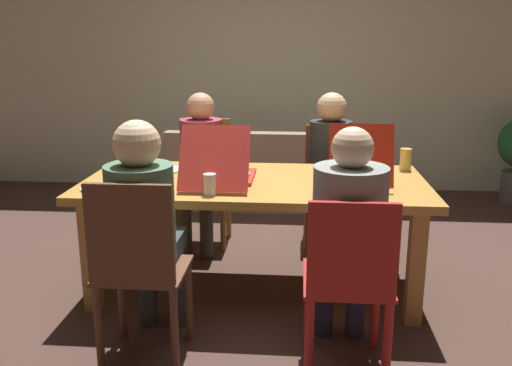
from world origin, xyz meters
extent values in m
plane|color=#49312A|center=(0.00, 0.00, 0.00)|extent=(20.00, 20.00, 0.00)
cube|color=beige|center=(0.00, 2.66, 1.42)|extent=(7.66, 0.12, 2.83)
cube|color=#BC8338|center=(0.00, 0.00, 0.71)|extent=(2.11, 0.98, 0.05)
cube|color=#C98943|center=(-0.94, -0.37, 0.34)|extent=(0.09, 0.09, 0.69)
cube|color=#C98943|center=(0.94, -0.37, 0.34)|extent=(0.09, 0.09, 0.69)
cube|color=#C98943|center=(-0.94, 0.37, 0.34)|extent=(0.09, 0.09, 0.69)
cube|color=#C98943|center=(0.94, 0.37, 0.34)|extent=(0.09, 0.09, 0.69)
cylinder|color=brown|center=(-0.67, -0.65, 0.23)|extent=(0.04, 0.04, 0.46)
cylinder|color=brown|center=(-0.30, -0.65, 0.23)|extent=(0.04, 0.04, 0.46)
cylinder|color=brown|center=(-0.67, -0.99, 0.23)|extent=(0.04, 0.04, 0.46)
cylinder|color=brown|center=(-0.30, -0.99, 0.23)|extent=(0.04, 0.04, 0.46)
cube|color=brown|center=(-0.48, -0.82, 0.47)|extent=(0.42, 0.39, 0.02)
cube|color=brown|center=(-0.48, -1.00, 0.72)|extent=(0.40, 0.03, 0.48)
cylinder|color=#323A3A|center=(-0.56, -0.50, 0.24)|extent=(0.10, 0.10, 0.48)
cylinder|color=#323A3A|center=(-0.40, -0.50, 0.24)|extent=(0.10, 0.10, 0.48)
cube|color=#323A3A|center=(-0.48, -0.65, 0.53)|extent=(0.30, 0.34, 0.11)
cylinder|color=#50745A|center=(-0.48, -0.82, 0.77)|extent=(0.33, 0.33, 0.47)
sphere|color=beige|center=(-0.48, -0.82, 1.11)|extent=(0.23, 0.23, 0.23)
cylinder|color=olive|center=(-0.30, 0.66, 0.23)|extent=(0.04, 0.04, 0.46)
cylinder|color=olive|center=(-0.66, 0.66, 0.23)|extent=(0.04, 0.04, 0.46)
cylinder|color=olive|center=(-0.30, 0.98, 0.23)|extent=(0.04, 0.04, 0.46)
cylinder|color=olive|center=(-0.66, 0.98, 0.23)|extent=(0.04, 0.04, 0.46)
cube|color=olive|center=(-0.48, 0.82, 0.47)|extent=(0.43, 0.38, 0.02)
cube|color=olive|center=(-0.48, 1.00, 0.73)|extent=(0.40, 0.03, 0.50)
cylinder|color=#3F4236|center=(-0.40, 0.51, 0.24)|extent=(0.10, 0.10, 0.48)
cylinder|color=#3F4236|center=(-0.56, 0.51, 0.24)|extent=(0.10, 0.10, 0.48)
cube|color=#3F4236|center=(-0.48, 0.65, 0.53)|extent=(0.29, 0.33, 0.11)
cylinder|color=#9D3A49|center=(-0.48, 0.82, 0.76)|extent=(0.32, 0.32, 0.46)
sphere|color=tan|center=(-0.48, 0.82, 1.09)|extent=(0.21, 0.21, 0.21)
cylinder|color=brown|center=(0.68, 0.71, 0.23)|extent=(0.04, 0.04, 0.46)
cylinder|color=brown|center=(0.34, 0.71, 0.23)|extent=(0.04, 0.04, 0.46)
cylinder|color=brown|center=(0.68, 1.06, 0.23)|extent=(0.04, 0.04, 0.46)
cylinder|color=brown|center=(0.34, 1.06, 0.23)|extent=(0.04, 0.04, 0.46)
cube|color=brown|center=(0.51, 0.88, 0.47)|extent=(0.40, 0.41, 0.02)
cube|color=brown|center=(0.51, 1.07, 0.70)|extent=(0.38, 0.03, 0.44)
cylinder|color=#2D3438|center=(0.59, 0.54, 0.24)|extent=(0.10, 0.10, 0.48)
cylinder|color=#2D3438|center=(0.43, 0.54, 0.24)|extent=(0.10, 0.10, 0.48)
cube|color=#2D3438|center=(0.51, 0.70, 0.53)|extent=(0.29, 0.36, 0.11)
cylinder|color=#2E3333|center=(0.51, 0.88, 0.76)|extent=(0.32, 0.32, 0.45)
sphere|color=#D8B287|center=(0.51, 0.88, 1.09)|extent=(0.23, 0.23, 0.23)
cylinder|color=#B32422|center=(0.34, -0.65, 0.23)|extent=(0.04, 0.04, 0.46)
cylinder|color=#B32422|center=(0.69, -0.65, 0.23)|extent=(0.04, 0.04, 0.46)
cylinder|color=#B32422|center=(0.34, -1.04, 0.23)|extent=(0.04, 0.04, 0.46)
cylinder|color=#B32422|center=(0.69, -1.04, 0.23)|extent=(0.04, 0.04, 0.46)
cube|color=#B32422|center=(0.51, -0.85, 0.47)|extent=(0.41, 0.45, 0.02)
cube|color=#B32422|center=(0.51, -1.06, 0.70)|extent=(0.39, 0.03, 0.44)
cylinder|color=#2D2E45|center=(0.43, -0.54, 0.24)|extent=(0.10, 0.10, 0.48)
cylinder|color=#2D2E45|center=(0.60, -0.54, 0.24)|extent=(0.10, 0.10, 0.48)
cube|color=#2D2E45|center=(0.51, -0.68, 0.53)|extent=(0.31, 0.32, 0.11)
cylinder|color=gray|center=(0.51, -0.85, 0.78)|extent=(0.34, 0.34, 0.49)
sphere|color=beige|center=(0.51, -0.85, 1.11)|extent=(0.19, 0.19, 0.19)
cube|color=red|center=(-0.21, 0.03, 0.75)|extent=(0.40, 0.40, 0.02)
cylinder|color=tan|center=(-0.21, 0.03, 0.76)|extent=(0.35, 0.35, 0.01)
cube|color=red|center=(-0.21, -0.27, 0.93)|extent=(0.40, 0.21, 0.35)
cube|color=red|center=(0.63, 0.05, 0.75)|extent=(0.37, 0.37, 0.03)
cylinder|color=#C88332|center=(0.63, 0.05, 0.77)|extent=(0.32, 0.32, 0.01)
cube|color=red|center=(0.63, -0.19, 0.94)|extent=(0.37, 0.12, 0.35)
cylinder|color=white|center=(-0.63, 0.20, 0.74)|extent=(0.25, 0.25, 0.01)
cylinder|color=white|center=(-0.89, -0.30, 0.74)|extent=(0.21, 0.21, 0.01)
cone|color=#DA9047|center=(-0.89, -0.30, 0.76)|extent=(0.11, 0.11, 0.02)
cylinder|color=silver|center=(-0.22, -0.36, 0.80)|extent=(0.07, 0.07, 0.12)
cylinder|color=#DECD5C|center=(0.98, 0.35, 0.81)|extent=(0.08, 0.08, 0.15)
cube|color=#90745F|center=(-0.09, 2.01, 0.19)|extent=(1.78, 0.85, 0.39)
cube|color=#90745F|center=(-0.09, 1.67, 0.57)|extent=(1.78, 0.16, 0.37)
cube|color=#90745F|center=(-0.88, 2.01, 0.48)|extent=(0.20, 0.81, 0.18)
cube|color=#90745F|center=(0.71, 2.01, 0.48)|extent=(0.20, 0.81, 0.18)
camera|label=1|loc=(0.28, -3.26, 1.57)|focal=38.15mm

